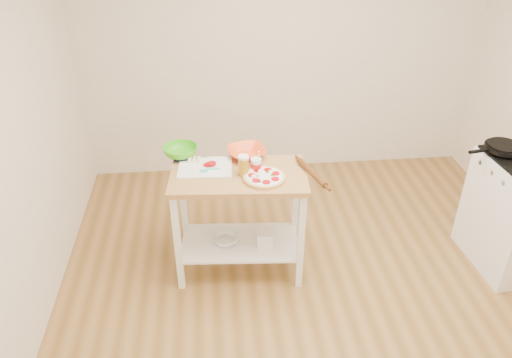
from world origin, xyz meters
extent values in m
cube|color=olive|center=(0.00, 0.00, -0.01)|extent=(4.00, 4.50, 0.02)
cube|color=beige|center=(0.00, 2.26, 1.35)|extent=(4.00, 0.02, 2.70)
cube|color=#B08148|center=(-0.56, 0.62, 0.88)|extent=(1.05, 0.63, 0.04)
cube|color=white|center=(-0.56, 0.62, 0.25)|extent=(0.96, 0.56, 0.02)
cube|color=white|center=(-1.04, 0.42, 0.43)|extent=(0.05, 0.05, 0.86)
cube|color=white|center=(-1.00, 0.88, 0.43)|extent=(0.05, 0.05, 0.86)
cube|color=white|center=(-0.12, 0.35, 0.43)|extent=(0.05, 0.05, 0.86)
cube|color=white|center=(-0.08, 0.81, 0.43)|extent=(0.05, 0.05, 0.86)
cylinder|color=black|center=(1.51, 0.68, 0.98)|extent=(0.29, 0.29, 0.03)
cube|color=black|center=(1.29, 0.64, 0.98)|extent=(0.18, 0.06, 0.02)
cylinder|color=#DCAB5D|center=(-0.38, 0.52, 0.91)|extent=(0.31, 0.31, 0.02)
cylinder|color=#DCAB5D|center=(-0.38, 0.52, 0.92)|extent=(0.31, 0.31, 0.01)
cylinder|color=white|center=(-0.38, 0.52, 0.92)|extent=(0.27, 0.27, 0.01)
cylinder|color=#B5060C|center=(-0.29, 0.55, 0.93)|extent=(0.06, 0.06, 0.01)
cylinder|color=#B5060C|center=(-0.34, 0.60, 0.93)|extent=(0.06, 0.06, 0.01)
cylinder|color=#B5060C|center=(-0.42, 0.60, 0.93)|extent=(0.06, 0.06, 0.01)
cylinder|color=#B5060C|center=(-0.47, 0.54, 0.93)|extent=(0.06, 0.06, 0.01)
cylinder|color=#B5060C|center=(-0.44, 0.46, 0.93)|extent=(0.06, 0.06, 0.01)
cylinder|color=#B5060C|center=(-0.37, 0.43, 0.93)|extent=(0.06, 0.06, 0.01)
cylinder|color=#B5060C|center=(-0.31, 0.47, 0.93)|extent=(0.06, 0.06, 0.01)
sphere|color=white|center=(-0.33, 0.56, 0.93)|extent=(0.04, 0.04, 0.04)
sphere|color=white|center=(-0.40, 0.58, 0.93)|extent=(0.04, 0.04, 0.04)
sphere|color=white|center=(-0.46, 0.52, 0.93)|extent=(0.04, 0.04, 0.04)
plane|color=#15621A|center=(-0.32, 0.52, 0.93)|extent=(0.03, 0.03, 0.00)
plane|color=#15621A|center=(-0.35, 0.57, 0.93)|extent=(0.04, 0.04, 0.00)
plane|color=#15621A|center=(-0.42, 0.59, 0.93)|extent=(0.04, 0.04, 0.00)
plane|color=#15621A|center=(-0.43, 0.52, 0.93)|extent=(0.03, 0.03, 0.00)
plane|color=#15621A|center=(-0.42, 0.45, 0.93)|extent=(0.04, 0.04, 0.00)
cube|color=white|center=(-0.80, 0.72, 0.91)|extent=(0.42, 0.32, 0.01)
cube|color=#F4EACC|center=(-0.92, 0.80, 0.92)|extent=(0.03, 0.03, 0.02)
cube|color=#F4EACC|center=(-0.88, 0.80, 0.92)|extent=(0.03, 0.03, 0.02)
cube|color=#F4EACC|center=(-0.85, 0.80, 0.92)|extent=(0.03, 0.03, 0.02)
cube|color=#F4EACC|center=(-0.92, 0.84, 0.92)|extent=(0.03, 0.03, 0.02)
cube|color=#F4EACC|center=(-0.88, 0.83, 0.92)|extent=(0.03, 0.03, 0.02)
cube|color=#F4EACC|center=(-0.85, 0.83, 0.92)|extent=(0.03, 0.03, 0.02)
cylinder|color=#B5060C|center=(-0.78, 0.74, 0.92)|extent=(0.07, 0.07, 0.01)
cylinder|color=#B5060C|center=(-0.77, 0.74, 0.92)|extent=(0.07, 0.07, 0.01)
cylinder|color=#B5060C|center=(-0.75, 0.74, 0.93)|extent=(0.07, 0.07, 0.01)
cube|color=#3ABDB1|center=(-0.81, 0.66, 0.92)|extent=(0.06, 0.04, 0.01)
cylinder|color=#3ABDB1|center=(-0.74, 0.68, 0.92)|extent=(0.10, 0.02, 0.01)
cube|color=silver|center=(-0.86, 0.86, 0.91)|extent=(0.18, 0.05, 0.00)
cube|color=black|center=(-0.99, 0.83, 0.92)|extent=(0.10, 0.03, 0.01)
imported|color=#FD5622|center=(-0.48, 0.87, 0.94)|extent=(0.34, 0.34, 0.07)
imported|color=#3FB417|center=(-0.99, 0.93, 0.94)|extent=(0.27, 0.27, 0.08)
cylinder|color=#AD7C16|center=(-0.52, 0.60, 0.97)|extent=(0.08, 0.08, 0.14)
cylinder|color=white|center=(-0.52, 0.60, 1.05)|extent=(0.08, 0.08, 0.02)
cylinder|color=white|center=(-0.43, 0.65, 0.95)|extent=(0.08, 0.08, 0.10)
cylinder|color=red|center=(-0.43, 0.65, 0.95)|extent=(0.08, 0.08, 0.04)
cylinder|color=silver|center=(-0.41, 0.65, 1.02)|extent=(0.01, 0.05, 0.10)
cylinder|color=#5A3214|center=(-0.03, 0.54, 0.92)|extent=(0.16, 0.39, 0.05)
imported|color=silver|center=(-0.67, 0.62, 0.29)|extent=(0.27, 0.27, 0.06)
cube|color=white|center=(-0.36, 0.57, 0.32)|extent=(0.13, 0.13, 0.12)
camera|label=1|loc=(-0.74, -2.53, 2.80)|focal=35.00mm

